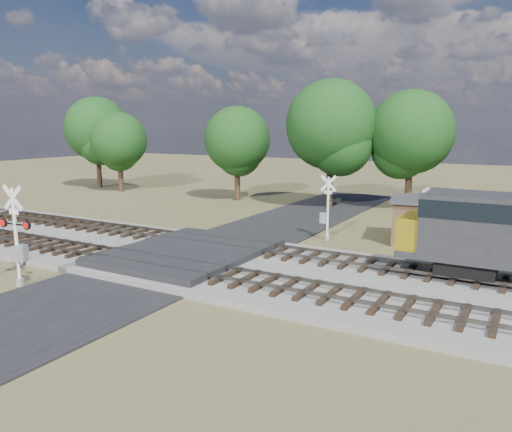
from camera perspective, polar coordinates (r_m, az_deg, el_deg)
The scene contains 10 objects.
ground at distance 26.57m, azimuth -8.34°, elevation -5.23°, with size 160.00×160.00×0.00m, color #4F4E2A.
ballast_bed at distance 22.54m, azimuth 13.23°, elevation -7.83°, with size 140.00×10.00×0.30m, color gray.
road at distance 26.56m, azimuth -8.34°, elevation -5.14°, with size 7.00×60.00×0.08m, color black.
crossing_panel at distance 26.87m, azimuth -7.70°, elevation -4.34°, with size 7.00×9.00×0.62m, color #262628.
track_near at distance 23.13m, azimuth -5.26°, elevation -6.45°, with size 140.00×2.60×0.33m.
track_far at distance 27.23m, azimuth 0.75°, elevation -3.84°, with size 140.00×2.60×0.33m.
crossing_signal_near at distance 24.34m, azimuth -25.53°, elevation -2.98°, with size 1.83×0.41×4.55m.
crossing_signal_far at distance 31.26m, azimuth 8.05°, elevation 0.31°, with size 1.65×0.36×4.09m.
equipment_shed at distance 32.13m, azimuth 18.65°, elevation -0.44°, with size 4.73×4.73×2.73m.
treeline at distance 41.84m, azimuth 21.60°, elevation 8.99°, with size 78.02×10.16×10.99m.
Camera 1 is at (15.82, -20.16, 7.04)m, focal length 35.00 mm.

